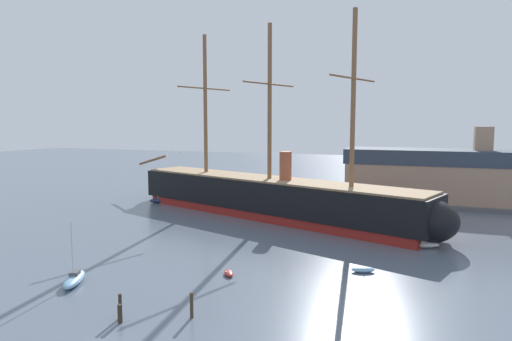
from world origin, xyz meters
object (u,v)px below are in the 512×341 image
Objects in this scene: dinghy_mid_right at (363,270)px; mooring_piling_left_pair at (120,306)px; sailboat_foreground_left at (74,279)px; motorboat_far_left at (160,200)px; dockside_warehouse_right at (446,177)px; mooring_piling_right_pair at (120,314)px; seagull_in_flight at (178,152)px; dinghy_near_centre at (229,273)px; mooring_piling_nearest at (192,305)px; sailboat_alongside_stern at (422,244)px; tall_ship at (269,197)px.

mooring_piling_left_pair reaches higher than dinghy_mid_right.
sailboat_foreground_left is at bearing 152.24° from mooring_piling_left_pair.
sailboat_foreground_left is 46.00m from motorboat_far_left.
dockside_warehouse_right is (10.35, 47.34, 5.23)m from dinghy_mid_right.
sailboat_foreground_left is at bearing -68.25° from motorboat_far_left.
dockside_warehouse_right is at bearing 18.77° from motorboat_far_left.
seagull_in_flight is at bearing 103.76° from mooring_piling_right_pair.
mooring_piling_left_pair is 1.35× the size of mooring_piling_right_pair.
sailboat_foreground_left reaches higher than dinghy_near_centre.
motorboat_far_left reaches higher than dinghy_mid_right.
dinghy_near_centre is 1.01× the size of mooring_piling_nearest.
seagull_in_flight is at bearing 62.88° from sailboat_foreground_left.
mooring_piling_left_pair is 0.05× the size of dockside_warehouse_right.
seagull_in_flight is (-7.97, 3.48, 12.71)m from dinghy_near_centre.
mooring_piling_left_pair is (-17.88, -19.01, 0.74)m from dinghy_mid_right.
sailboat_alongside_stern is at bearing 64.19° from dinghy_mid_right.
sailboat_foreground_left is (-8.35, -37.83, -3.04)m from tall_ship.
tall_ship is 37.69m from dockside_warehouse_right.
dockside_warehouse_right reaches higher than dinghy_near_centre.
dockside_warehouse_right is (37.74, 61.34, 4.98)m from sailboat_foreground_left.
sailboat_foreground_left is at bearing 150.15° from mooring_piling_right_pair.
dockside_warehouse_right reaches higher than sailboat_foreground_left.
dinghy_mid_right is 52.91m from motorboat_far_left.
dockside_warehouse_right reaches higher than dinghy_mid_right.
tall_ship is 23.41× the size of dinghy_mid_right.
mooring_piling_left_pair is (-24.03, -31.72, 0.57)m from sailboat_alongside_stern.
dockside_warehouse_right is at bearing 70.60° from mooring_piling_nearest.
sailboat_foreground_left is 3.02× the size of mooring_piling_nearest.
dinghy_mid_right is 26.30m from mooring_piling_right_pair.
sailboat_alongside_stern is 2.60× the size of mooring_piling_nearest.
motorboat_far_left is at bearing 111.75° from sailboat_foreground_left.
seagull_in_flight reaches higher than mooring_piling_nearest.
mooring_piling_nearest is (6.79, -40.66, -2.51)m from tall_ship.
seagull_in_flight is (-4.20, 17.16, 12.18)m from mooring_piling_right_pair.
dockside_warehouse_right is (27.70, 67.11, 4.76)m from mooring_piling_right_pair.
tall_ship is 38.86m from sailboat_foreground_left.
dinghy_near_centre is at bearing -155.83° from dinghy_mid_right.
mooring_piling_left_pair is (-5.64, -2.18, -0.04)m from mooring_piling_nearest.
sailboat_foreground_left is 2.97× the size of dinghy_near_centre.
seagull_in_flight reaches higher than mooring_piling_right_pair.
dockside_warehouse_right is (22.60, 64.17, 4.44)m from mooring_piling_nearest.
mooring_piling_nearest is 5.89m from mooring_piling_right_pair.
tall_ship is at bearing 84.58° from seagull_in_flight.
seagull_in_flight is at bearing -122.57° from dockside_warehouse_right.
tall_ship is at bearing 128.63° from dinghy_mid_right.
seagull_in_flight is (-31.90, -49.94, 7.42)m from dockside_warehouse_right.
mooring_piling_nearest is (-18.39, -29.54, 0.62)m from sailboat_alongside_stern.
sailboat_alongside_stern is 53.05m from motorboat_far_left.
mooring_piling_right_pair is at bearing -105.41° from dinghy_near_centre.
dockside_warehouse_right is (54.79, 18.62, 4.93)m from motorboat_far_left.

